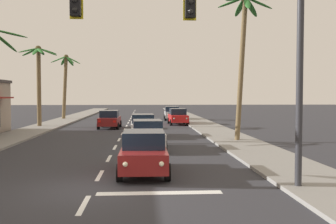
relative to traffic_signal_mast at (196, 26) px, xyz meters
The scene contains 14 objects.
ground_plane 6.29m from the traffic_signal_mast, behind, with size 220.00×220.00×0.00m, color #2D2D33.
sidewalk_right 21.58m from the traffic_signal_mast, 77.78° to the left, with size 3.20×110.00×0.14m, color gray.
sidewalk_left 23.89m from the traffic_signal_mast, 118.61° to the left, with size 3.20×110.00×0.14m, color gray.
lane_markings 20.85m from the traffic_signal_mast, 98.34° to the left, with size 4.28×87.03×0.01m.
traffic_signal_mast is the anchor object (origin of this frame).
sedan_lead_at_stop_bar 5.63m from the traffic_signal_mast, 118.51° to the left, with size 1.98×4.46×1.68m.
sedan_third_in_queue 10.92m from the traffic_signal_mast, 98.32° to the left, with size 2.08×4.50×1.68m.
sedan_fifth_in_queue 17.36m from the traffic_signal_mast, 95.86° to the left, with size 2.02×4.48×1.68m.
sedan_oncoming_far 25.08m from the traffic_signal_mast, 101.26° to the left, with size 2.04×4.49×1.68m.
sedan_parked_nearest_kerb 28.93m from the traffic_signal_mast, 86.05° to the left, with size 2.02×4.48×1.68m.
sedan_parked_mid_kerb 36.21m from the traffic_signal_mast, 86.99° to the left, with size 2.02×4.48×1.68m.
palm_left_third 28.23m from the traffic_signal_mast, 114.41° to the left, with size 3.76×3.86×7.84m.
palm_left_farthest 39.24m from the traffic_signal_mast, 107.04° to the left, with size 3.85×3.69×8.22m.
palm_right_second 13.97m from the traffic_signal_mast, 69.33° to the left, with size 3.55×3.31×9.76m.
Camera 1 is at (1.69, -12.81, 3.12)m, focal length 41.59 mm.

